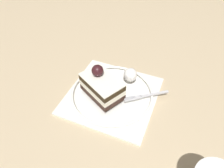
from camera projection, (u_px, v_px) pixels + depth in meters
name	position (u px, v px, depth m)	size (l,w,h in m)	color
ground_plane	(112.00, 103.00, 0.57)	(2.40, 2.40, 0.00)	tan
dessert_plate	(112.00, 94.00, 0.58)	(0.29, 0.29, 0.02)	white
cake_slice	(102.00, 85.00, 0.55)	(0.12, 0.09, 0.08)	#311D14
whipped_cream_dollop	(131.00, 75.00, 0.59)	(0.04, 0.04, 0.04)	white
fork	(145.00, 96.00, 0.56)	(0.09, 0.10, 0.00)	silver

